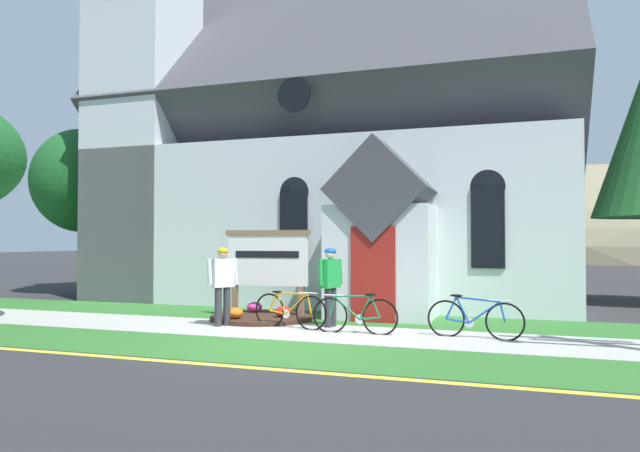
# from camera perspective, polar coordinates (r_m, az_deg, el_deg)

# --- Properties ---
(ground) EXTENTS (140.00, 140.00, 0.00)m
(ground) POSITION_cam_1_polar(r_m,az_deg,el_deg) (14.00, 2.47, -8.78)
(ground) COLOR #2B2B2D
(sidewalk_slab) EXTENTS (32.00, 2.13, 0.01)m
(sidewalk_slab) POSITION_cam_1_polar(r_m,az_deg,el_deg) (12.28, -8.33, -9.78)
(sidewalk_slab) COLOR #A8A59E
(sidewalk_slab) RESTS_ON ground
(grass_verge) EXTENTS (32.00, 2.05, 0.01)m
(grass_verge) POSITION_cam_1_polar(r_m,az_deg,el_deg) (10.49, -13.65, -11.21)
(grass_verge) COLOR #2D6628
(grass_verge) RESTS_ON ground
(church_lawn) EXTENTS (24.00, 2.28, 0.01)m
(church_lawn) POSITION_cam_1_polar(r_m,az_deg,el_deg) (14.26, -4.24, -8.63)
(church_lawn) COLOR #2D6628
(church_lawn) RESTS_ON ground
(curb_paint_stripe) EXTENTS (28.00, 0.16, 0.01)m
(curb_paint_stripe) POSITION_cam_1_polar(r_m,az_deg,el_deg) (9.54, -17.53, -12.19)
(curb_paint_stripe) COLOR yellow
(curb_paint_stripe) RESTS_ON ground
(church_building) EXTENTS (14.34, 10.79, 13.11)m
(church_building) POSITION_cam_1_polar(r_m,az_deg,el_deg) (19.47, 0.94, 6.19)
(church_building) COLOR silver
(church_building) RESTS_ON ground
(church_sign) EXTENTS (2.07, 0.21, 2.03)m
(church_sign) POSITION_cam_1_polar(r_m,az_deg,el_deg) (13.62, -5.13, -3.38)
(church_sign) COLOR #7F6047
(church_sign) RESTS_ON ground
(flower_bed) EXTENTS (2.33, 2.33, 0.34)m
(flower_bed) POSITION_cam_1_polar(r_m,az_deg,el_deg) (13.46, -5.70, -8.75)
(flower_bed) COLOR #382319
(flower_bed) RESTS_ON ground
(bicycle_black) EXTENTS (1.69, 0.34, 0.78)m
(bicycle_black) POSITION_cam_1_polar(r_m,az_deg,el_deg) (12.11, -2.97, -8.18)
(bicycle_black) COLOR black
(bicycle_black) RESTS_ON ground
(bicycle_red) EXTENTS (1.75, 0.20, 0.82)m
(bicycle_red) POSITION_cam_1_polar(r_m,az_deg,el_deg) (11.22, 14.78, -8.69)
(bicycle_red) COLOR black
(bicycle_red) RESTS_ON ground
(bicycle_silver) EXTENTS (1.69, 0.08, 0.81)m
(bicycle_silver) POSITION_cam_1_polar(r_m,az_deg,el_deg) (11.41, 3.44, -8.61)
(bicycle_silver) COLOR black
(bicycle_silver) RESTS_ON ground
(cyclist_in_red_jersey) EXTENTS (0.48, 0.57, 1.65)m
(cyclist_in_red_jersey) POSITION_cam_1_polar(r_m,az_deg,el_deg) (12.51, -9.44, -5.21)
(cyclist_in_red_jersey) COLOR #2D2D33
(cyclist_in_red_jersey) RESTS_ON ground
(cyclist_in_yellow_jersey) EXTENTS (0.35, 0.66, 1.64)m
(cyclist_in_yellow_jersey) POSITION_cam_1_polar(r_m,az_deg,el_deg) (12.20, 1.02, -5.35)
(cyclist_in_yellow_jersey) COLOR #2D2D33
(cyclist_in_yellow_jersey) RESTS_ON ground
(yard_deciduous_tree) EXTENTS (3.35, 3.35, 5.58)m
(yard_deciduous_tree) POSITION_cam_1_polar(r_m,az_deg,el_deg) (21.56, -22.07, 4.07)
(yard_deciduous_tree) COLOR #4C3823
(yard_deciduous_tree) RESTS_ON ground
(distant_hill) EXTENTS (94.89, 53.73, 19.95)m
(distant_hill) POSITION_cam_1_polar(r_m,az_deg,el_deg) (73.49, 24.87, -2.68)
(distant_hill) COLOR #847A5B
(distant_hill) RESTS_ON ground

